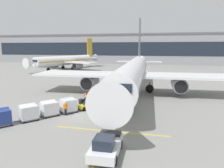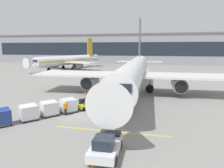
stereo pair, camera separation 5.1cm
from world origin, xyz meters
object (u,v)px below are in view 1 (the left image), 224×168
belt_loader (90,102)px  distant_airplane (66,61)px  baggage_cart_third (29,112)px  safety_cone_nose_mark (86,96)px  safety_cone_engine_keepout (86,94)px  baggage_cart_lead (68,105)px  safety_cone_wingtip (88,93)px  ground_crew_by_carts (72,100)px  ground_crew_by_loader (65,108)px  pushback_tug (106,146)px  parked_airplane (133,72)px  baggage_cart_second (49,108)px  baggage_cart_fourth (1,117)px

belt_loader → distant_airplane: (-26.30, 48.79, 2.44)m
baggage_cart_third → safety_cone_nose_mark: baggage_cart_third is taller
safety_cone_engine_keepout → safety_cone_nose_mark: size_ratio=0.95×
baggage_cart_lead → safety_cone_wingtip: 11.01m
belt_loader → ground_crew_by_carts: (-2.74, -0.12, 0.07)m
baggage_cart_lead → ground_crew_by_loader: 1.20m
pushback_tug → safety_cone_engine_keepout: size_ratio=6.85×
parked_airplane → pushback_tug: bearing=-88.0°
distant_airplane → baggage_cart_third: bearing=-69.2°
baggage_cart_lead → baggage_cart_third: same height
baggage_cart_second → safety_cone_wingtip: 12.79m
belt_loader → safety_cone_nose_mark: size_ratio=6.87×
pushback_tug → distant_airplane: 68.92m
baggage_cart_second → baggage_cart_fourth: 5.48m
baggage_cart_fourth → safety_cone_wingtip: baggage_cart_fourth is taller
baggage_cart_third → ground_crew_by_carts: size_ratio=1.49×
baggage_cart_second → parked_airplane: bearing=61.0°
baggage_cart_fourth → safety_cone_nose_mark: size_ratio=3.79×
belt_loader → ground_crew_by_loader: belt_loader is taller
parked_airplane → ground_crew_by_carts: bearing=-123.7°
baggage_cart_second → baggage_cart_third: bearing=-126.6°
ground_crew_by_carts → parked_airplane: bearing=56.3°
baggage_cart_lead → safety_cone_nose_mark: size_ratio=3.79×
ground_crew_by_loader → ground_crew_by_carts: size_ratio=1.00×
ground_crew_by_loader → safety_cone_engine_keepout: size_ratio=2.68×
safety_cone_wingtip → baggage_cart_lead: bearing=-84.0°
belt_loader → baggage_cart_fourth: 11.32m
belt_loader → baggage_cart_fourth: (-7.25, -8.69, 0.07)m
baggage_cart_fourth → ground_crew_by_carts: size_ratio=1.49×
baggage_cart_second → baggage_cart_fourth: bearing=-128.3°
baggage_cart_fourth → safety_cone_engine_keepout: (3.91, 16.01, -0.68)m
parked_airplane → safety_cone_nose_mark: parked_airplane is taller
pushback_tug → safety_cone_wingtip: bearing=113.1°
safety_cone_wingtip → ground_crew_by_loader: bearing=-83.8°
belt_loader → baggage_cart_lead: bearing=-129.8°
ground_crew_by_loader → safety_cone_engine_keepout: 11.17m
distant_airplane → pushback_tug: bearing=-62.5°
parked_airplane → distant_airplane: (-31.00, 37.74, -0.60)m
baggage_cart_third → safety_cone_engine_keepout: size_ratio=4.00×
belt_loader → pushback_tug: size_ratio=1.06×
baggage_cart_second → baggage_cart_third: same height
baggage_cart_fourth → safety_cone_engine_keepout: size_ratio=4.00×
baggage_cart_fourth → ground_crew_by_loader: size_ratio=1.49×
parked_airplane → safety_cone_wingtip: bearing=-161.4°
safety_cone_wingtip → safety_cone_nose_mark: (0.71, -2.81, 0.02)m
ground_crew_by_loader → safety_cone_wingtip: 12.20m
safety_cone_nose_mark → distant_airplane: (-23.72, 43.23, 3.03)m
baggage_cart_lead → safety_cone_wingtip: (-1.15, 10.93, -0.69)m
ground_crew_by_loader → safety_cone_nose_mark: size_ratio=2.53×
baggage_cart_third → baggage_cart_second: bearing=53.4°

